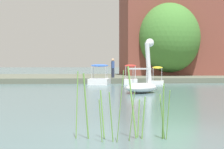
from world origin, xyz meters
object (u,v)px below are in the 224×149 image
object	(u,v)px
person_on_path	(113,67)
pedal_boat_blue	(100,79)
swan_boat	(142,83)
pedal_boat_yellow	(157,79)
tree_willow_overhanging	(169,38)
pedal_boat_red	(130,79)

from	to	relation	value
person_on_path	pedal_boat_blue	bearing A→B (deg)	-111.78
swan_boat	pedal_boat_yellow	world-z (taller)	swan_boat
swan_boat	tree_willow_overhanging	bearing A→B (deg)	73.15
pedal_boat_blue	person_on_path	world-z (taller)	person_on_path
swan_boat	person_on_path	bearing A→B (deg)	90.24
pedal_boat_blue	pedal_boat_red	bearing A→B (deg)	1.05
tree_willow_overhanging	person_on_path	bearing A→B (deg)	-133.24
pedal_boat_red	tree_willow_overhanging	world-z (taller)	tree_willow_overhanging
pedal_boat_red	swan_boat	bearing A→B (deg)	-94.96
pedal_boat_yellow	pedal_boat_red	distance (m)	2.13
tree_willow_overhanging	person_on_path	distance (m)	10.12
pedal_boat_yellow	pedal_boat_blue	distance (m)	4.57
swan_boat	pedal_boat_yellow	xyz separation A→B (m)	(3.06, 10.76, -0.14)
tree_willow_overhanging	person_on_path	xyz separation A→B (m)	(-6.62, -7.04, -3.00)
pedal_boat_yellow	person_on_path	size ratio (longest dim) A/B	1.18
tree_willow_overhanging	person_on_path	size ratio (longest dim) A/B	5.20
person_on_path	pedal_boat_red	bearing A→B (deg)	-73.93
pedal_boat_red	person_on_path	xyz separation A→B (m)	(-1.02, 3.54, 0.91)
pedal_boat_blue	person_on_path	size ratio (longest dim) A/B	1.58
pedal_boat_yellow	tree_willow_overhanging	xyz separation A→B (m)	(3.49, 10.89, 3.92)
pedal_boat_blue	tree_willow_overhanging	size ratio (longest dim) A/B	0.30
pedal_boat_red	person_on_path	bearing A→B (deg)	106.07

